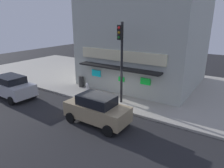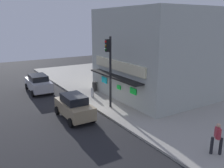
% 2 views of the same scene
% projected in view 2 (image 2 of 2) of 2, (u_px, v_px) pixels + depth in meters
% --- Properties ---
extents(ground_plane, '(57.98, 57.98, 0.00)m').
position_uv_depth(ground_plane, '(95.00, 110.00, 19.45)').
color(ground_plane, '#232326').
extents(sidewalk, '(38.65, 12.51, 0.15)m').
position_uv_depth(sidewalk, '(154.00, 97.00, 22.61)').
color(sidewalk, '#A39E93').
rests_on(sidewalk, ground_plane).
extents(corner_building, '(9.67, 9.83, 7.87)m').
position_uv_depth(corner_building, '(159.00, 53.00, 22.41)').
color(corner_building, '#ADB2A8').
rests_on(corner_building, sidewalk).
extents(traffic_light, '(0.32, 0.58, 5.65)m').
position_uv_depth(traffic_light, '(109.00, 63.00, 18.70)').
color(traffic_light, black).
rests_on(traffic_light, sidewalk).
extents(fire_hydrant, '(0.50, 0.26, 0.92)m').
position_uv_depth(fire_hydrant, '(92.00, 92.00, 22.16)').
color(fire_hydrant, '#B2B2B7').
rests_on(fire_hydrant, sidewalk).
extents(trash_can, '(0.44, 0.44, 0.94)m').
position_uv_depth(trash_can, '(95.00, 86.00, 24.06)').
color(trash_can, '#2D2D2D').
rests_on(trash_can, sidewalk).
extents(pedestrian, '(0.52, 0.55, 1.73)m').
position_uv_depth(pedestrian, '(217.00, 137.00, 12.44)').
color(pedestrian, black).
rests_on(pedestrian, sidewalk).
extents(parked_car_tan, '(3.92, 1.91, 1.77)m').
position_uv_depth(parked_car_tan, '(74.00, 106.00, 17.57)').
color(parked_car_tan, '#9E8966').
rests_on(parked_car_tan, ground_plane).
extents(parked_car_silver, '(4.31, 2.18, 1.73)m').
position_uv_depth(parked_car_silver, '(39.00, 83.00, 24.24)').
color(parked_car_silver, '#B7B7BC').
rests_on(parked_car_silver, ground_plane).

